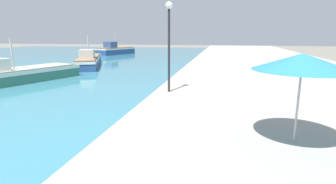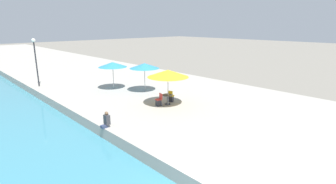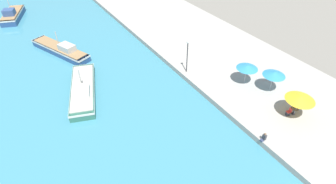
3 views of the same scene
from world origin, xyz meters
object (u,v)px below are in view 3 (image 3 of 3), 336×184
(fishing_boat_near, at_px, (83,89))
(cafe_chair_left, at_px, (295,108))
(cafe_umbrella_striped, at_px, (247,67))
(fishing_boat_far, at_px, (13,15))
(cafe_chair_right, at_px, (288,113))
(lamppost, at_px, (187,51))
(fishing_boat_mid, at_px, (61,49))
(cafe_table, at_px, (294,110))
(cafe_umbrella_white, at_px, (274,74))
(cafe_umbrella_pink, at_px, (301,98))
(person_at_quay, at_px, (264,137))

(fishing_boat_near, xyz_separation_m, cafe_chair_left, (18.64, -16.04, 0.32))
(fishing_boat_near, xyz_separation_m, cafe_umbrella_striped, (17.68, -9.31, 2.25))
(fishing_boat_far, relative_size, cafe_chair_right, 9.17)
(fishing_boat_near, bearing_deg, fishing_boat_far, 117.01)
(lamppost, bearing_deg, fishing_boat_mid, 130.29)
(fishing_boat_mid, xyz_separation_m, fishing_boat_far, (-4.27, 17.93, 0.11))
(fishing_boat_far, height_order, cafe_table, fishing_boat_far)
(fishing_boat_near, bearing_deg, cafe_table, -23.02)
(fishing_boat_near, relative_size, cafe_umbrella_striped, 4.03)
(cafe_umbrella_white, xyz_separation_m, cafe_umbrella_striped, (-1.53, 2.75, -0.04))
(cafe_umbrella_pink, xyz_separation_m, person_at_quay, (-5.56, -0.71, -1.97))
(fishing_boat_mid, height_order, cafe_table, fishing_boat_mid)
(cafe_umbrella_striped, xyz_separation_m, person_at_quay, (-5.35, -7.91, -1.84))
(fishing_boat_mid, height_order, fishing_boat_far, fishing_boat_far)
(fishing_boat_far, relative_size, lamppost, 1.83)
(cafe_table, distance_m, lamppost, 14.01)
(fishing_boat_far, bearing_deg, fishing_boat_mid, -56.30)
(person_at_quay, bearing_deg, cafe_umbrella_pink, 7.30)
(cafe_umbrella_pink, height_order, cafe_chair_right, cafe_umbrella_pink)
(cafe_chair_right, distance_m, lamppost, 13.65)
(cafe_umbrella_pink, relative_size, cafe_chair_right, 3.30)
(fishing_boat_far, bearing_deg, lamppost, -42.49)
(fishing_boat_mid, relative_size, lamppost, 2.41)
(cafe_table, height_order, cafe_chair_right, cafe_chair_right)
(cafe_chair_left, bearing_deg, fishing_boat_far, -178.54)
(fishing_boat_far, height_order, lamppost, lamppost)
(fishing_boat_near, height_order, fishing_boat_mid, fishing_boat_mid)
(person_at_quay, bearing_deg, cafe_chair_right, 11.97)
(cafe_umbrella_striped, relative_size, cafe_chair_right, 2.86)
(fishing_boat_far, bearing_deg, cafe_umbrella_white, -40.38)
(person_at_quay, height_order, lamppost, lamppost)
(fishing_boat_far, bearing_deg, fishing_boat_near, -61.95)
(cafe_umbrella_striped, height_order, cafe_chair_left, cafe_umbrella_striped)
(cafe_umbrella_pink, bearing_deg, person_at_quay, -172.70)
(fishing_boat_far, xyz_separation_m, cafe_umbrella_pink, (21.87, -45.74, 2.25))
(fishing_boat_far, xyz_separation_m, cafe_umbrella_white, (23.19, -41.28, 2.15))
(cafe_umbrella_pink, relative_size, cafe_umbrella_white, 1.15)
(cafe_umbrella_striped, distance_m, cafe_table, 7.25)
(fishing_boat_near, height_order, cafe_table, fishing_boat_near)
(cafe_umbrella_pink, height_order, cafe_chair_left, cafe_umbrella_pink)
(cafe_umbrella_pink, height_order, cafe_table, cafe_umbrella_pink)
(fishing_boat_far, distance_m, cafe_umbrella_white, 47.40)
(cafe_umbrella_white, bearing_deg, fishing_boat_mid, 129.01)
(fishing_boat_near, distance_m, cafe_chair_left, 24.59)
(cafe_table, xyz_separation_m, cafe_chair_left, (0.65, 0.31, -0.21))
(fishing_boat_near, xyz_separation_m, fishing_boat_far, (-3.98, 29.23, 0.13))
(lamppost, bearing_deg, fishing_boat_far, 117.22)
(cafe_umbrella_pink, bearing_deg, cafe_umbrella_white, 73.51)
(lamppost, bearing_deg, cafe_table, -68.25)
(fishing_boat_near, height_order, cafe_umbrella_striped, fishing_boat_near)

